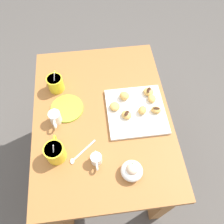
{
  "coord_description": "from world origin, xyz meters",
  "views": [
    {
      "loc": [
        -0.62,
        0.02,
        1.81
      ],
      "look_at": [
        -0.0,
        -0.05,
        0.78
      ],
      "focal_mm": 37.08,
      "sensor_mm": 36.0,
      "label": 1
    }
  ],
  "objects_px": {
    "dining_table": "(103,128)",
    "coffee_mug_yellow_right": "(55,83)",
    "chocolate_sauce_pitcher": "(96,159)",
    "beignet_2": "(148,92)",
    "coffee_mug_yellow_left": "(55,152)",
    "saucer_lime_left": "(67,108)",
    "beignet_6": "(152,99)",
    "ice_cream_bowl": "(132,171)",
    "beignet_1": "(127,115)",
    "beignet_0": "(124,96)",
    "cream_pitcher_white": "(55,117)",
    "beignet_3": "(115,106)",
    "beignet_4": "(156,110)",
    "beignet_5": "(142,110)",
    "pastry_plate_square": "(136,111)"
  },
  "relations": [
    {
      "from": "cream_pitcher_white",
      "to": "beignet_0",
      "type": "height_order",
      "value": "cream_pitcher_white"
    },
    {
      "from": "beignet_2",
      "to": "beignet_6",
      "type": "xyz_separation_m",
      "value": [
        -0.05,
        -0.01,
        -0.0
      ]
    },
    {
      "from": "coffee_mug_yellow_left",
      "to": "chocolate_sauce_pitcher",
      "type": "height_order",
      "value": "coffee_mug_yellow_left"
    },
    {
      "from": "ice_cream_bowl",
      "to": "beignet_3",
      "type": "relative_size",
      "value": 1.81
    },
    {
      "from": "beignet_5",
      "to": "beignet_0",
      "type": "bearing_deg",
      "value": 37.86
    },
    {
      "from": "beignet_0",
      "to": "beignet_3",
      "type": "xyz_separation_m",
      "value": [
        -0.06,
        0.06,
        -0.0
      ]
    },
    {
      "from": "saucer_lime_left",
      "to": "beignet_0",
      "type": "relative_size",
      "value": 3.33
    },
    {
      "from": "beignet_1",
      "to": "beignet_0",
      "type": "bearing_deg",
      "value": -2.91
    },
    {
      "from": "cream_pitcher_white",
      "to": "saucer_lime_left",
      "type": "height_order",
      "value": "cream_pitcher_white"
    },
    {
      "from": "coffee_mug_yellow_right",
      "to": "chocolate_sauce_pitcher",
      "type": "bearing_deg",
      "value": -157.91
    },
    {
      "from": "ice_cream_bowl",
      "to": "beignet_3",
      "type": "bearing_deg",
      "value": 5.31
    },
    {
      "from": "dining_table",
      "to": "beignet_3",
      "type": "distance_m",
      "value": 0.2
    },
    {
      "from": "saucer_lime_left",
      "to": "beignet_5",
      "type": "height_order",
      "value": "beignet_5"
    },
    {
      "from": "beignet_2",
      "to": "beignet_6",
      "type": "relative_size",
      "value": 1.08
    },
    {
      "from": "chocolate_sauce_pitcher",
      "to": "beignet_3",
      "type": "distance_m",
      "value": 0.3
    },
    {
      "from": "beignet_2",
      "to": "beignet_3",
      "type": "distance_m",
      "value": 0.21
    },
    {
      "from": "ice_cream_bowl",
      "to": "beignet_6",
      "type": "height_order",
      "value": "ice_cream_bowl"
    },
    {
      "from": "saucer_lime_left",
      "to": "coffee_mug_yellow_right",
      "type": "bearing_deg",
      "value": 20.06
    },
    {
      "from": "beignet_3",
      "to": "chocolate_sauce_pitcher",
      "type": "bearing_deg",
      "value": 156.29
    },
    {
      "from": "cream_pitcher_white",
      "to": "chocolate_sauce_pitcher",
      "type": "bearing_deg",
      "value": -142.16
    },
    {
      "from": "cream_pitcher_white",
      "to": "beignet_4",
      "type": "bearing_deg",
      "value": -91.52
    },
    {
      "from": "beignet_1",
      "to": "beignet_6",
      "type": "bearing_deg",
      "value": -60.94
    },
    {
      "from": "beignet_0",
      "to": "cream_pitcher_white",
      "type": "bearing_deg",
      "value": 104.07
    },
    {
      "from": "saucer_lime_left",
      "to": "beignet_2",
      "type": "bearing_deg",
      "value": -85.38
    },
    {
      "from": "ice_cream_bowl",
      "to": "coffee_mug_yellow_right",
      "type": "bearing_deg",
      "value": 32.59
    },
    {
      "from": "chocolate_sauce_pitcher",
      "to": "coffee_mug_yellow_left",
      "type": "bearing_deg",
      "value": 74.58
    },
    {
      "from": "coffee_mug_yellow_right",
      "to": "chocolate_sauce_pitcher",
      "type": "relative_size",
      "value": 1.48
    },
    {
      "from": "chocolate_sauce_pitcher",
      "to": "beignet_2",
      "type": "relative_size",
      "value": 1.65
    },
    {
      "from": "dining_table",
      "to": "cream_pitcher_white",
      "type": "relative_size",
      "value": 9.32
    },
    {
      "from": "dining_table",
      "to": "coffee_mug_yellow_right",
      "type": "relative_size",
      "value": 7.16
    },
    {
      "from": "pastry_plate_square",
      "to": "beignet_3",
      "type": "distance_m",
      "value": 0.12
    },
    {
      "from": "saucer_lime_left",
      "to": "beignet_6",
      "type": "bearing_deg",
      "value": -91.24
    },
    {
      "from": "ice_cream_bowl",
      "to": "beignet_1",
      "type": "height_order",
      "value": "ice_cream_bowl"
    },
    {
      "from": "pastry_plate_square",
      "to": "beignet_5",
      "type": "height_order",
      "value": "beignet_5"
    },
    {
      "from": "coffee_mug_yellow_right",
      "to": "beignet_5",
      "type": "relative_size",
      "value": 2.62
    },
    {
      "from": "beignet_2",
      "to": "beignet_3",
      "type": "bearing_deg",
      "value": 109.97
    },
    {
      "from": "beignet_5",
      "to": "beignet_6",
      "type": "xyz_separation_m",
      "value": [
        0.07,
        -0.07,
        -0.0
      ]
    },
    {
      "from": "coffee_mug_yellow_right",
      "to": "beignet_4",
      "type": "height_order",
      "value": "coffee_mug_yellow_right"
    },
    {
      "from": "chocolate_sauce_pitcher",
      "to": "beignet_2",
      "type": "height_order",
      "value": "chocolate_sauce_pitcher"
    },
    {
      "from": "dining_table",
      "to": "coffee_mug_yellow_right",
      "type": "height_order",
      "value": "coffee_mug_yellow_right"
    },
    {
      "from": "chocolate_sauce_pitcher",
      "to": "beignet_0",
      "type": "bearing_deg",
      "value": -28.44
    },
    {
      "from": "dining_table",
      "to": "pastry_plate_square",
      "type": "bearing_deg",
      "value": -91.73
    },
    {
      "from": "coffee_mug_yellow_left",
      "to": "beignet_0",
      "type": "distance_m",
      "value": 0.46
    },
    {
      "from": "coffee_mug_yellow_left",
      "to": "ice_cream_bowl",
      "type": "xyz_separation_m",
      "value": [
        -0.12,
        -0.34,
        -0.02
      ]
    },
    {
      "from": "dining_table",
      "to": "beignet_4",
      "type": "xyz_separation_m",
      "value": [
        -0.02,
        -0.28,
        0.18
      ]
    },
    {
      "from": "ice_cream_bowl",
      "to": "beignet_0",
      "type": "relative_size",
      "value": 1.93
    },
    {
      "from": "cream_pitcher_white",
      "to": "beignet_1",
      "type": "relative_size",
      "value": 1.95
    },
    {
      "from": "ice_cream_bowl",
      "to": "beignet_2",
      "type": "xyz_separation_m",
      "value": [
        0.42,
        -0.16,
        -0.0
      ]
    },
    {
      "from": "beignet_4",
      "to": "coffee_mug_yellow_left",
      "type": "bearing_deg",
      "value": 108.85
    },
    {
      "from": "ice_cream_bowl",
      "to": "beignet_6",
      "type": "distance_m",
      "value": 0.41
    }
  ]
}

